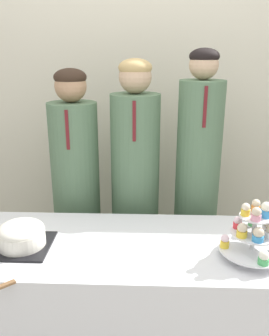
# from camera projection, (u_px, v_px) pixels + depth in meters

# --- Properties ---
(wall_back) EXTENTS (9.00, 0.06, 2.70)m
(wall_back) POSITION_uv_depth(u_px,v_px,m) (141.00, 90.00, 2.54)
(wall_back) COLOR beige
(wall_back) RESTS_ON ground_plane
(table) EXTENTS (1.61, 0.63, 0.76)m
(table) POSITION_uv_depth(u_px,v_px,m) (135.00, 310.00, 1.78)
(table) COLOR white
(table) RESTS_ON ground_plane
(round_cake) EXTENTS (0.26, 0.26, 0.12)m
(round_cake) POSITION_uv_depth(u_px,v_px,m) (21.00, 235.00, 1.62)
(round_cake) COLOR black
(round_cake) RESTS_ON table
(cake_knife) EXTENTS (0.21, 0.18, 0.01)m
(cake_knife) POSITION_uv_depth(u_px,v_px,m) (17.00, 280.00, 1.39)
(cake_knife) COLOR silver
(cake_knife) RESTS_ON table
(cupcake_stand) EXTENTS (0.28, 0.28, 0.27)m
(cupcake_stand) POSITION_uv_depth(u_px,v_px,m) (255.00, 232.00, 1.51)
(cupcake_stand) COLOR silver
(cupcake_stand) RESTS_ON table
(student_0) EXTENTS (0.29, 0.30, 1.52)m
(student_0) POSITION_uv_depth(u_px,v_px,m) (77.00, 200.00, 2.22)
(student_0) COLOR #567556
(student_0) RESTS_ON ground_plane
(student_1) EXTENTS (0.29, 0.30, 1.58)m
(student_1) POSITION_uv_depth(u_px,v_px,m) (135.00, 197.00, 2.20)
(student_1) COLOR #567556
(student_1) RESTS_ON ground_plane
(student_2) EXTENTS (0.26, 0.27, 1.63)m
(student_2) POSITION_uv_depth(u_px,v_px,m) (196.00, 193.00, 2.18)
(student_2) COLOR #567556
(student_2) RESTS_ON ground_plane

